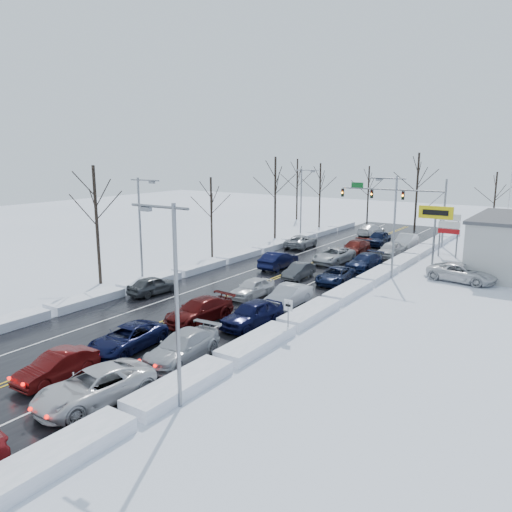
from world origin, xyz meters
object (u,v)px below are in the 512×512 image
Objects in this scene: traffic_signal_mast at (402,199)px; flagpole at (511,198)px; oncoming_car_0 at (278,268)px; tires_plus_sign at (436,217)px.

flagpole is at bearing 9.73° from traffic_signal_mast.
flagpole is (11.72, 2.01, 0.45)m from traffic_signal_mast.
tires_plus_sign is at bearing -145.50° from oncoming_car_0.
oncoming_car_0 is (-16.97, -22.60, -5.93)m from flagpole.
tires_plus_sign is 14.79m from flagpole.
traffic_signal_mast is 13.92m from tires_plus_sign.
oncoming_car_0 is (-12.30, -8.59, -4.99)m from tires_plus_sign.
flagpole is at bearing 71.56° from tires_plus_sign.
traffic_signal_mast is 1.33× the size of flagpole.
flagpole is 2.00× the size of oncoming_car_0.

